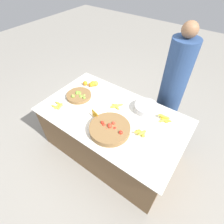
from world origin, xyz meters
TOP-DOWN VIEW (x-y plane):
  - ground_plane at (0.00, 0.00)m, footprint 12.00×12.00m
  - market_table at (0.00, 0.00)m, footprint 1.88×1.10m
  - lime_bowl at (-0.59, 0.02)m, footprint 0.35×0.35m
  - tomato_basket at (0.13, -0.23)m, footprint 0.48×0.48m
  - orange_pile at (-0.62, 0.32)m, footprint 0.21×0.16m
  - metal_bowl at (0.31, 0.33)m, footprint 0.30×0.30m
  - price_sign at (-0.14, -0.17)m, footprint 0.12×0.04m
  - banana_bunch_front_left at (0.46, -0.06)m, footprint 0.14×0.14m
  - banana_bunch_middle_left at (-0.04, 0.15)m, footprint 0.15×0.17m
  - banana_bunch_back_center at (-0.68, -0.30)m, footprint 0.17×0.15m
  - banana_bunch_middle_right at (0.58, 0.31)m, footprint 0.19×0.13m
  - vendor_person at (0.44, 0.86)m, footprint 0.34×0.34m

SIDE VIEW (x-z plane):
  - ground_plane at x=0.00m, z-range 0.00..0.00m
  - market_table at x=0.00m, z-range 0.00..0.72m
  - banana_bunch_back_center at x=-0.68m, z-range 0.71..0.75m
  - banana_bunch_middle_left at x=-0.04m, z-range 0.72..0.75m
  - banana_bunch_front_left at x=0.46m, z-range 0.71..0.77m
  - lime_bowl at x=-0.59m, z-range 0.70..0.78m
  - banana_bunch_middle_right at x=0.58m, z-range 0.71..0.78m
  - tomato_basket at x=0.13m, z-range 0.70..0.81m
  - orange_pile at x=-0.62m, z-range 0.71..0.79m
  - metal_bowl at x=0.31m, z-range 0.72..0.80m
  - price_sign at x=-0.14m, z-range 0.72..0.83m
  - vendor_person at x=0.44m, z-range -0.06..1.64m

